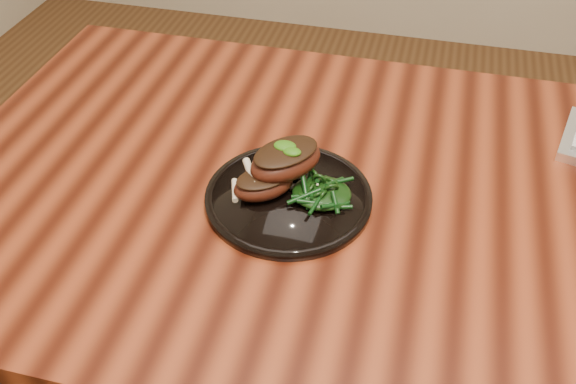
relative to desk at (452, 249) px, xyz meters
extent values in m
cube|color=#350F06|center=(0.00, 0.00, 0.06)|extent=(1.60, 0.80, 0.04)
cylinder|color=#3C180D|center=(-0.74, 0.34, -0.31)|extent=(0.06, 0.06, 0.71)
cylinder|color=black|center=(-0.25, -0.05, 0.09)|extent=(0.24, 0.24, 0.01)
torus|color=black|center=(-0.25, -0.05, 0.09)|extent=(0.24, 0.24, 0.01)
cylinder|color=black|center=(-0.25, -0.05, 0.09)|extent=(0.16, 0.16, 0.00)
ellipsoid|color=#44180D|center=(-0.28, -0.05, 0.11)|extent=(0.11, 0.10, 0.03)
ellipsoid|color=black|center=(-0.28, -0.05, 0.13)|extent=(0.09, 0.09, 0.01)
cylinder|color=beige|center=(-0.32, -0.07, 0.11)|extent=(0.02, 0.04, 0.01)
ellipsoid|color=#1B4E08|center=(-0.28, -0.05, 0.13)|extent=(0.03, 0.02, 0.01)
ellipsoid|color=#44180D|center=(-0.26, -0.02, 0.14)|extent=(0.13, 0.13, 0.04)
ellipsoid|color=black|center=(-0.26, -0.02, 0.15)|extent=(0.11, 0.12, 0.01)
cylinder|color=beige|center=(-0.30, -0.05, 0.13)|extent=(0.04, 0.05, 0.01)
ellipsoid|color=#1B4E08|center=(-0.26, -0.02, 0.16)|extent=(0.03, 0.02, 0.01)
ellipsoid|color=#1B4E08|center=(-0.28, 0.01, 0.10)|extent=(0.08, 0.05, 0.01)
ellipsoid|color=black|center=(-0.20, -0.04, 0.11)|extent=(0.09, 0.08, 0.02)
camera|label=1|loc=(-0.08, -0.72, 0.70)|focal=40.00mm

